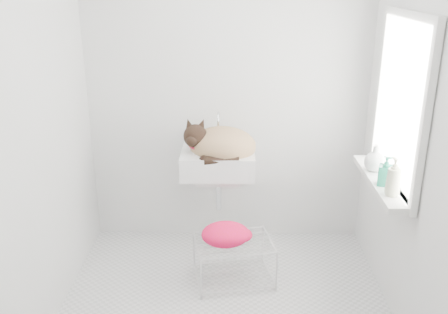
{
  "coord_description": "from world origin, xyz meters",
  "views": [
    {
      "loc": [
        0.05,
        -2.77,
        2.09
      ],
      "look_at": [
        -0.02,
        0.5,
        0.88
      ],
      "focal_mm": 39.59,
      "sensor_mm": 36.0,
      "label": 1
    }
  ],
  "objects_px": {
    "sink": "(218,150)",
    "bottle_b": "(384,185)",
    "bottle_c": "(374,170)",
    "bottle_a": "(391,195)",
    "wire_rack": "(234,262)",
    "cat": "(219,145)"
  },
  "relations": [
    {
      "from": "sink",
      "to": "bottle_c",
      "type": "bearing_deg",
      "value": -20.37
    },
    {
      "from": "sink",
      "to": "bottle_c",
      "type": "height_order",
      "value": "sink"
    },
    {
      "from": "cat",
      "to": "bottle_a",
      "type": "distance_m",
      "value": 1.31
    },
    {
      "from": "sink",
      "to": "bottle_b",
      "type": "height_order",
      "value": "sink"
    },
    {
      "from": "wire_rack",
      "to": "bottle_a",
      "type": "relative_size",
      "value": 2.66
    },
    {
      "from": "sink",
      "to": "wire_rack",
      "type": "bearing_deg",
      "value": -74.41
    },
    {
      "from": "sink",
      "to": "bottle_b",
      "type": "bearing_deg",
      "value": -31.09
    },
    {
      "from": "bottle_a",
      "to": "bottle_c",
      "type": "distance_m",
      "value": 0.4
    },
    {
      "from": "sink",
      "to": "bottle_a",
      "type": "height_order",
      "value": "sink"
    },
    {
      "from": "cat",
      "to": "bottle_b",
      "type": "distance_m",
      "value": 1.23
    },
    {
      "from": "sink",
      "to": "wire_rack",
      "type": "xyz_separation_m",
      "value": [
        0.12,
        -0.44,
        -0.7
      ]
    },
    {
      "from": "wire_rack",
      "to": "bottle_b",
      "type": "height_order",
      "value": "bottle_b"
    },
    {
      "from": "bottle_a",
      "to": "bottle_b",
      "type": "height_order",
      "value": "bottle_a"
    },
    {
      "from": "cat",
      "to": "bottle_b",
      "type": "relative_size",
      "value": 2.97
    },
    {
      "from": "bottle_c",
      "to": "bottle_a",
      "type": "bearing_deg",
      "value": -90.0
    },
    {
      "from": "sink",
      "to": "cat",
      "type": "distance_m",
      "value": 0.05
    },
    {
      "from": "bottle_a",
      "to": "sink",
      "type": "bearing_deg",
      "value": 143.17
    },
    {
      "from": "sink",
      "to": "bottle_c",
      "type": "relative_size",
      "value": 3.01
    },
    {
      "from": "cat",
      "to": "bottle_b",
      "type": "bearing_deg",
      "value": -18.58
    },
    {
      "from": "bottle_a",
      "to": "bottle_c",
      "type": "xyz_separation_m",
      "value": [
        0.0,
        0.4,
        0.0
      ]
    },
    {
      "from": "bottle_b",
      "to": "bottle_c",
      "type": "height_order",
      "value": "bottle_b"
    },
    {
      "from": "bottle_b",
      "to": "bottle_c",
      "type": "relative_size",
      "value": 1.05
    }
  ]
}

